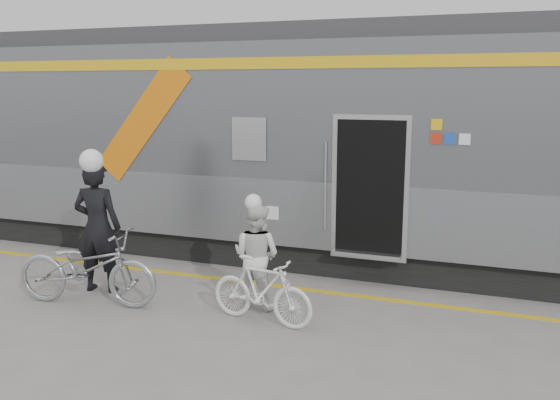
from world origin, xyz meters
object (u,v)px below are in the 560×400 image
at_px(bicycle_left, 87,267).
at_px(bicycle_right, 262,290).
at_px(woman, 256,256).
at_px(man, 98,227).

bearing_deg(bicycle_left, bicycle_right, -94.19).
distance_m(bicycle_left, woman, 2.44).
height_order(bicycle_left, woman, woman).
relative_size(man, bicycle_right, 1.34).
height_order(man, bicycle_right, man).
bearing_deg(bicycle_right, man, 92.35).
xyz_separation_m(bicycle_left, woman, (2.30, 0.79, 0.19)).
bearing_deg(bicycle_left, man, 10.59).
xyz_separation_m(woman, bicycle_right, (0.30, -0.55, -0.29)).
bearing_deg(man, bicycle_left, 100.59).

